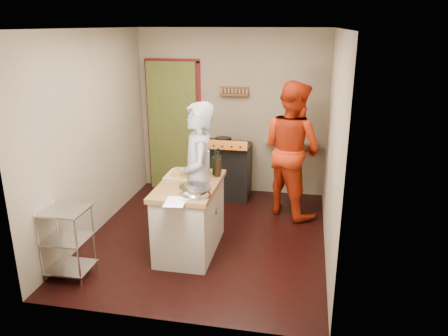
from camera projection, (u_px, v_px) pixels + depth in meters
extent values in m
plane|color=black|center=(208.00, 236.00, 5.73)|extent=(3.50, 3.50, 0.00)
cube|color=gray|center=(232.00, 113.00, 6.95)|extent=(3.00, 0.04, 2.60)
cube|color=#565B23|center=(176.00, 125.00, 7.25)|extent=(0.80, 0.40, 2.10)
cube|color=maroon|center=(150.00, 125.00, 7.26)|extent=(0.06, 0.06, 2.10)
cube|color=maroon|center=(199.00, 127.00, 7.11)|extent=(0.06, 0.06, 2.10)
cube|color=maroon|center=(172.00, 61.00, 6.85)|extent=(0.90, 0.06, 0.06)
cube|color=brown|center=(234.00, 95.00, 6.80)|extent=(0.46, 0.09, 0.03)
cube|color=brown|center=(235.00, 90.00, 6.82)|extent=(0.46, 0.02, 0.12)
cube|color=olive|center=(234.00, 91.00, 6.78)|extent=(0.42, 0.04, 0.07)
cube|color=gray|center=(290.00, 142.00, 6.81)|extent=(0.80, 0.18, 0.04)
cube|color=black|center=(278.00, 134.00, 6.81)|extent=(0.10, 0.14, 0.22)
cube|color=gray|center=(93.00, 135.00, 5.59)|extent=(0.04, 3.50, 2.60)
cube|color=gray|center=(333.00, 146.00, 5.05)|extent=(0.04, 3.50, 2.60)
cube|color=white|center=(205.00, 27.00, 4.91)|extent=(3.00, 3.50, 0.02)
cube|color=black|center=(231.00, 173.00, 6.93)|extent=(0.60, 0.55, 0.80)
cube|color=black|center=(231.00, 147.00, 6.79)|extent=(0.60, 0.55, 0.06)
cube|color=brown|center=(228.00, 146.00, 6.50)|extent=(0.60, 0.15, 0.17)
cylinder|color=black|center=(223.00, 139.00, 6.92)|extent=(0.26, 0.26, 0.05)
cylinder|color=silver|center=(39.00, 249.00, 4.59)|extent=(0.02, 0.02, 0.80)
cylinder|color=silver|center=(78.00, 253.00, 4.51)|extent=(0.02, 0.02, 0.80)
cylinder|color=silver|center=(58.00, 233.00, 4.92)|extent=(0.02, 0.02, 0.80)
cylinder|color=silver|center=(94.00, 237.00, 4.84)|extent=(0.02, 0.02, 0.80)
cube|color=silver|center=(70.00, 267.00, 4.81)|extent=(0.48, 0.40, 0.02)
cube|color=silver|center=(67.00, 238.00, 4.70)|extent=(0.48, 0.40, 0.02)
cube|color=silver|center=(63.00, 210.00, 4.60)|extent=(0.48, 0.40, 0.02)
cube|color=beige|center=(190.00, 219.00, 5.27)|extent=(0.62, 1.09, 0.81)
cube|color=#A1643D|center=(189.00, 185.00, 5.13)|extent=(0.68, 1.15, 0.06)
cube|color=tan|center=(183.00, 175.00, 5.36)|extent=(0.40, 0.40, 0.02)
cylinder|color=gold|center=(183.00, 173.00, 5.35)|extent=(0.32, 0.32, 0.02)
ellipsoid|color=silver|center=(195.00, 191.00, 4.73)|extent=(0.35, 0.35, 0.11)
cylinder|color=white|center=(205.00, 162.00, 5.46)|extent=(0.12, 0.12, 0.28)
cylinder|color=silver|center=(203.00, 174.00, 5.18)|extent=(0.06, 0.06, 0.17)
cube|color=white|center=(175.00, 202.00, 4.58)|extent=(0.24, 0.32, 0.00)
cylinder|color=black|center=(218.00, 160.00, 5.46)|extent=(0.08, 0.08, 0.31)
cylinder|color=black|center=(218.00, 164.00, 5.31)|extent=(0.08, 0.08, 0.31)
cylinder|color=black|center=(215.00, 162.00, 5.38)|extent=(0.08, 0.08, 0.31)
imported|color=#9FA0A4|center=(198.00, 178.00, 5.17)|extent=(0.62, 0.77, 1.82)
imported|color=#B8290C|center=(292.00, 149.00, 6.17)|extent=(1.19, 1.16, 1.93)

